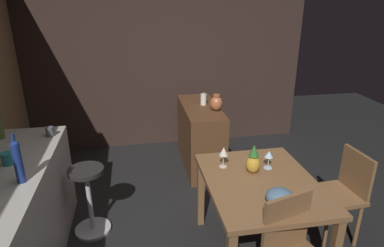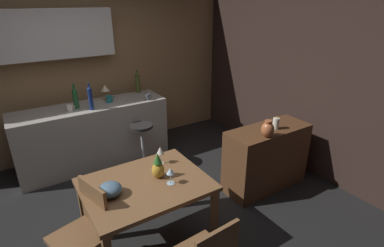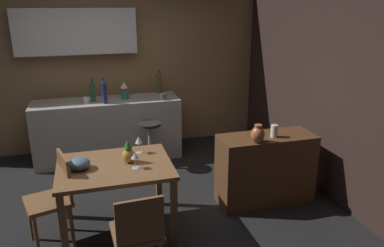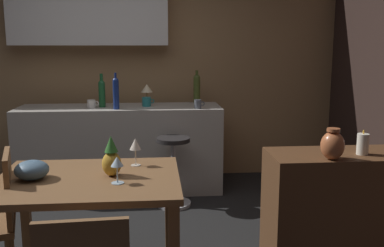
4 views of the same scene
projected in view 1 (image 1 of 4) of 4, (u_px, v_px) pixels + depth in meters
wall_side_right at (152, 57)px, 4.70m from camera, size 0.10×4.40×2.60m
dining_table at (260, 191)px, 2.70m from camera, size 1.11×0.87×0.74m
kitchen_counter at (8, 235)px, 2.49m from camera, size 2.10×0.60×0.90m
sideboard_cabinet at (200, 136)px, 4.33m from camera, size 1.10×0.44×0.82m
chair_by_doorway at (341, 191)px, 2.98m from camera, size 0.42×0.42×0.85m
bar_stool at (89, 199)px, 3.09m from camera, size 0.34×0.34×0.67m
wine_glass_left at (224, 152)px, 2.83m from camera, size 0.08×0.08×0.19m
wine_glass_right at (269, 155)px, 2.81m from camera, size 0.07×0.07×0.16m
pineapple_centerpiece at (253, 161)px, 2.75m from camera, size 0.12×0.12×0.25m
fruit_bowl at (280, 197)px, 2.34m from camera, size 0.20×0.20×0.12m
wine_bottle_cobalt at (18, 160)px, 2.28m from camera, size 0.06×0.06×0.37m
cup_slate at (50, 132)px, 3.08m from camera, size 0.11×0.07×0.09m
cup_teal at (7, 158)px, 2.56m from camera, size 0.13×0.09×0.10m
pillar_candle_tall at (204, 99)px, 4.22m from camera, size 0.08×0.08×0.17m
vase_copper at (216, 103)px, 4.00m from camera, size 0.15×0.15×0.20m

